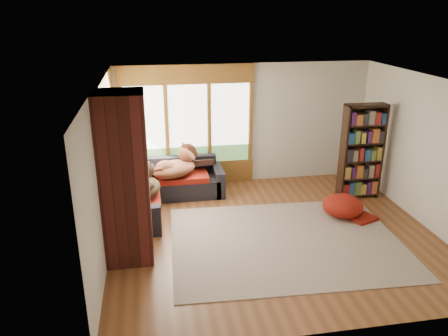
{
  "coord_description": "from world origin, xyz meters",
  "views": [
    {
      "loc": [
        -1.97,
        -6.47,
        3.69
      ],
      "look_at": [
        -0.72,
        0.82,
        0.95
      ],
      "focal_mm": 35.0,
      "sensor_mm": 36.0,
      "label": 1
    }
  ],
  "objects_px": {
    "brick_chimney": "(125,180)",
    "pouf": "(343,205)",
    "area_rug": "(286,241)",
    "sectional_sofa": "(156,187)",
    "bookshelf": "(362,152)",
    "dog_brindle": "(146,178)",
    "dog_tan": "(177,161)"
  },
  "relations": [
    {
      "from": "dog_tan",
      "to": "bookshelf",
      "type": "bearing_deg",
      "value": -38.77
    },
    {
      "from": "sectional_sofa",
      "to": "dog_brindle",
      "type": "distance_m",
      "value": 0.85
    },
    {
      "from": "pouf",
      "to": "dog_tan",
      "type": "height_order",
      "value": "dog_tan"
    },
    {
      "from": "sectional_sofa",
      "to": "area_rug",
      "type": "height_order",
      "value": "sectional_sofa"
    },
    {
      "from": "area_rug",
      "to": "sectional_sofa",
      "type": "bearing_deg",
      "value": 136.02
    },
    {
      "from": "brick_chimney",
      "to": "pouf",
      "type": "xyz_separation_m",
      "value": [
        3.87,
        0.78,
        -1.08
      ]
    },
    {
      "from": "brick_chimney",
      "to": "pouf",
      "type": "height_order",
      "value": "brick_chimney"
    },
    {
      "from": "brick_chimney",
      "to": "area_rug",
      "type": "xyz_separation_m",
      "value": [
        2.54,
        0.03,
        -1.29
      ]
    },
    {
      "from": "bookshelf",
      "to": "dog_brindle",
      "type": "xyz_separation_m",
      "value": [
        -4.27,
        -0.21,
        -0.2
      ]
    },
    {
      "from": "sectional_sofa",
      "to": "area_rug",
      "type": "relative_size",
      "value": 0.58
    },
    {
      "from": "dog_tan",
      "to": "dog_brindle",
      "type": "relative_size",
      "value": 1.27
    },
    {
      "from": "sectional_sofa",
      "to": "dog_tan",
      "type": "height_order",
      "value": "dog_tan"
    },
    {
      "from": "bookshelf",
      "to": "dog_tan",
      "type": "xyz_separation_m",
      "value": [
        -3.64,
        0.55,
        -0.16
      ]
    },
    {
      "from": "dog_brindle",
      "to": "dog_tan",
      "type": "bearing_deg",
      "value": -36.71
    },
    {
      "from": "bookshelf",
      "to": "pouf",
      "type": "height_order",
      "value": "bookshelf"
    },
    {
      "from": "bookshelf",
      "to": "brick_chimney",
      "type": "bearing_deg",
      "value": -160.94
    },
    {
      "from": "pouf",
      "to": "dog_brindle",
      "type": "xyz_separation_m",
      "value": [
        -3.59,
        0.57,
        0.55
      ]
    },
    {
      "from": "area_rug",
      "to": "dog_tan",
      "type": "distance_m",
      "value": 2.77
    },
    {
      "from": "brick_chimney",
      "to": "pouf",
      "type": "relative_size",
      "value": 3.48
    },
    {
      "from": "bookshelf",
      "to": "dog_tan",
      "type": "height_order",
      "value": "bookshelf"
    },
    {
      "from": "bookshelf",
      "to": "dog_tan",
      "type": "distance_m",
      "value": 3.69
    },
    {
      "from": "dog_tan",
      "to": "sectional_sofa",
      "type": "bearing_deg",
      "value": 158.9
    },
    {
      "from": "area_rug",
      "to": "brick_chimney",
      "type": "bearing_deg",
      "value": -179.29
    },
    {
      "from": "bookshelf",
      "to": "pouf",
      "type": "xyz_separation_m",
      "value": [
        -0.67,
        -0.78,
        -0.75
      ]
    },
    {
      "from": "brick_chimney",
      "to": "dog_brindle",
      "type": "relative_size",
      "value": 2.99
    },
    {
      "from": "bookshelf",
      "to": "dog_brindle",
      "type": "distance_m",
      "value": 4.28
    },
    {
      "from": "area_rug",
      "to": "bookshelf",
      "type": "relative_size",
      "value": 1.95
    },
    {
      "from": "area_rug",
      "to": "dog_tan",
      "type": "height_order",
      "value": "dog_tan"
    },
    {
      "from": "pouf",
      "to": "dog_tan",
      "type": "xyz_separation_m",
      "value": [
        -2.97,
        1.34,
        0.59
      ]
    },
    {
      "from": "sectional_sofa",
      "to": "dog_tan",
      "type": "relative_size",
      "value": 1.99
    },
    {
      "from": "bookshelf",
      "to": "pouf",
      "type": "distance_m",
      "value": 1.28
    },
    {
      "from": "pouf",
      "to": "brick_chimney",
      "type": "bearing_deg",
      "value": -168.54
    }
  ]
}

